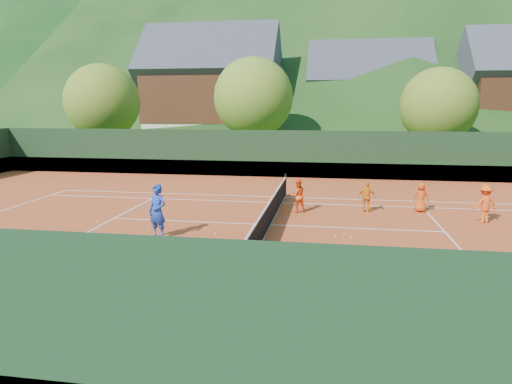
# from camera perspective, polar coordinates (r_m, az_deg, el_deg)

# --- Properties ---
(ground) EXTENTS (400.00, 400.00, 0.00)m
(ground) POSITION_cam_1_polar(r_m,az_deg,el_deg) (17.60, 1.77, -4.18)
(ground) COLOR #2A5119
(ground) RESTS_ON ground
(clay_court) EXTENTS (40.00, 24.00, 0.02)m
(clay_court) POSITION_cam_1_polar(r_m,az_deg,el_deg) (17.60, 1.77, -4.15)
(clay_court) COLOR #B3431D
(clay_court) RESTS_ON ground
(coach) EXTENTS (0.79, 0.63, 1.87)m
(coach) POSITION_cam_1_polar(r_m,az_deg,el_deg) (16.02, -12.21, -2.38)
(coach) COLOR #193AA5
(coach) RESTS_ON clay_court
(student_a) EXTENTS (0.87, 0.79, 1.45)m
(student_a) POSITION_cam_1_polar(r_m,az_deg,el_deg) (19.59, 5.21, -0.45)
(student_a) COLOR #FE5616
(student_a) RESTS_ON clay_court
(student_b) EXTENTS (0.83, 0.48, 1.32)m
(student_b) POSITION_cam_1_polar(r_m,az_deg,el_deg) (20.11, 13.69, -0.61)
(student_b) COLOR orange
(student_b) RESTS_ON clay_court
(student_c) EXTENTS (0.70, 0.53, 1.29)m
(student_c) POSITION_cam_1_polar(r_m,az_deg,el_deg) (20.82, 19.93, -0.61)
(student_c) COLOR #CE4612
(student_c) RESTS_ON clay_court
(student_d) EXTENTS (1.12, 0.86, 1.52)m
(student_d) POSITION_cam_1_polar(r_m,az_deg,el_deg) (19.81, 26.70, -1.32)
(student_d) COLOR #F35415
(student_d) RESTS_ON clay_court
(tennis_ball_0) EXTENTS (0.07, 0.07, 0.07)m
(tennis_ball_0) POSITION_cam_1_polar(r_m,az_deg,el_deg) (16.42, 10.96, -5.27)
(tennis_ball_0) COLOR #CBF328
(tennis_ball_0) RESTS_ON clay_court
(tennis_ball_1) EXTENTS (0.07, 0.07, 0.07)m
(tennis_ball_1) POSITION_cam_1_polar(r_m,az_deg,el_deg) (16.29, -5.02, -5.24)
(tennis_ball_1) COLOR #CBF328
(tennis_ball_1) RESTS_ON clay_court
(tennis_ball_3) EXTENTS (0.07, 0.07, 0.07)m
(tennis_ball_3) POSITION_cam_1_polar(r_m,az_deg,el_deg) (13.81, -20.81, -8.87)
(tennis_ball_3) COLOR #CBF328
(tennis_ball_3) RESTS_ON clay_court
(tennis_ball_4) EXTENTS (0.07, 0.07, 0.07)m
(tennis_ball_4) POSITION_cam_1_polar(r_m,az_deg,el_deg) (15.61, -18.65, -6.49)
(tennis_ball_4) COLOR #CBF328
(tennis_ball_4) RESTS_ON clay_court
(tennis_ball_5) EXTENTS (0.07, 0.07, 0.07)m
(tennis_ball_5) POSITION_cam_1_polar(r_m,az_deg,el_deg) (10.04, -16.79, -16.16)
(tennis_ball_5) COLOR #CBF328
(tennis_ball_5) RESTS_ON clay_court
(tennis_ball_6) EXTENTS (0.07, 0.07, 0.07)m
(tennis_ball_6) POSITION_cam_1_polar(r_m,az_deg,el_deg) (11.09, -0.36, -13.02)
(tennis_ball_6) COLOR #CBF328
(tennis_ball_6) RESTS_ON clay_court
(tennis_ball_7) EXTENTS (0.07, 0.07, 0.07)m
(tennis_ball_7) POSITION_cam_1_polar(r_m,az_deg,el_deg) (14.16, -15.53, -8.07)
(tennis_ball_7) COLOR #CBF328
(tennis_ball_7) RESTS_ON clay_court
(tennis_ball_8) EXTENTS (0.07, 0.07, 0.07)m
(tennis_ball_8) POSITION_cam_1_polar(r_m,az_deg,el_deg) (17.80, -26.88, -5.01)
(tennis_ball_8) COLOR #CBF328
(tennis_ball_8) RESTS_ON clay_court
(tennis_ball_9) EXTENTS (0.07, 0.07, 0.07)m
(tennis_ball_9) POSITION_cam_1_polar(r_m,az_deg,el_deg) (16.12, 9.92, -5.53)
(tennis_ball_9) COLOR #CBF328
(tennis_ball_9) RESTS_ON clay_court
(tennis_ball_10) EXTENTS (0.07, 0.07, 0.07)m
(tennis_ball_10) POSITION_cam_1_polar(r_m,az_deg,el_deg) (13.53, 13.99, -8.88)
(tennis_ball_10) COLOR #CBF328
(tennis_ball_10) RESTS_ON clay_court
(tennis_ball_11) EXTENTS (0.07, 0.07, 0.07)m
(tennis_ball_11) POSITION_cam_1_polar(r_m,az_deg,el_deg) (14.36, 15.65, -7.81)
(tennis_ball_11) COLOR #CBF328
(tennis_ball_11) RESTS_ON clay_court
(tennis_ball_12) EXTENTS (0.07, 0.07, 0.07)m
(tennis_ball_12) POSITION_cam_1_polar(r_m,az_deg,el_deg) (16.68, -27.71, -6.07)
(tennis_ball_12) COLOR #CBF328
(tennis_ball_12) RESTS_ON clay_court
(tennis_ball_13) EXTENTS (0.07, 0.07, 0.07)m
(tennis_ball_13) POSITION_cam_1_polar(r_m,az_deg,el_deg) (14.61, 21.40, -7.84)
(tennis_ball_13) COLOR #CBF328
(tennis_ball_13) RESTS_ON clay_court
(tennis_ball_14) EXTENTS (0.07, 0.07, 0.07)m
(tennis_ball_14) POSITION_cam_1_polar(r_m,az_deg,el_deg) (16.54, -10.97, -5.15)
(tennis_ball_14) COLOR #CBF328
(tennis_ball_14) RESTS_ON clay_court
(tennis_ball_16) EXTENTS (0.07, 0.07, 0.07)m
(tennis_ball_16) POSITION_cam_1_polar(r_m,az_deg,el_deg) (13.72, 3.92, -8.30)
(tennis_ball_16) COLOR #CBF328
(tennis_ball_16) RESTS_ON clay_court
(tennis_ball_17) EXTENTS (0.07, 0.07, 0.07)m
(tennis_ball_17) POSITION_cam_1_polar(r_m,az_deg,el_deg) (12.62, 3.32, -10.01)
(tennis_ball_17) COLOR #CBF328
(tennis_ball_17) RESTS_ON clay_court
(tennis_ball_19) EXTENTS (0.07, 0.07, 0.07)m
(tennis_ball_19) POSITION_cam_1_polar(r_m,az_deg,el_deg) (18.82, -19.13, -3.62)
(tennis_ball_19) COLOR #CBF328
(tennis_ball_19) RESTS_ON clay_court
(tennis_ball_20) EXTENTS (0.07, 0.07, 0.07)m
(tennis_ball_20) POSITION_cam_1_polar(r_m,az_deg,el_deg) (15.83, -29.14, -7.07)
(tennis_ball_20) COLOR #CBF328
(tennis_ball_20) RESTS_ON clay_court
(tennis_ball_21) EXTENTS (0.07, 0.07, 0.07)m
(tennis_ball_21) POSITION_cam_1_polar(r_m,az_deg,el_deg) (9.10, -1.26, -18.66)
(tennis_ball_21) COLOR #CBF328
(tennis_ball_21) RESTS_ON clay_court
(tennis_ball_22) EXTENTS (0.07, 0.07, 0.07)m
(tennis_ball_22) POSITION_cam_1_polar(r_m,az_deg,el_deg) (10.22, 19.26, -15.81)
(tennis_ball_22) COLOR #CBF328
(tennis_ball_22) RESTS_ON clay_court
(tennis_ball_23) EXTENTS (0.07, 0.07, 0.07)m
(tennis_ball_23) POSITION_cam_1_polar(r_m,az_deg,el_deg) (16.97, -13.37, -4.84)
(tennis_ball_23) COLOR #CBF328
(tennis_ball_23) RESTS_ON clay_court
(tennis_ball_24) EXTENTS (0.07, 0.07, 0.07)m
(tennis_ball_24) POSITION_cam_1_polar(r_m,az_deg,el_deg) (10.22, 13.93, -15.51)
(tennis_ball_24) COLOR #CBF328
(tennis_ball_24) RESTS_ON clay_court
(tennis_ball_25) EXTENTS (0.07, 0.07, 0.07)m
(tennis_ball_25) POSITION_cam_1_polar(r_m,az_deg,el_deg) (12.29, -9.00, -10.71)
(tennis_ball_25) COLOR #CBF328
(tennis_ball_25) RESTS_ON clay_court
(tennis_ball_26) EXTENTS (0.07, 0.07, 0.07)m
(tennis_ball_26) POSITION_cam_1_polar(r_m,az_deg,el_deg) (13.01, -21.58, -10.14)
(tennis_ball_26) COLOR #CBF328
(tennis_ball_26) RESTS_ON clay_court
(tennis_ball_27) EXTENTS (0.07, 0.07, 0.07)m
(tennis_ball_27) POSITION_cam_1_polar(r_m,az_deg,el_deg) (10.61, 4.71, -14.18)
(tennis_ball_27) COLOR #CBF328
(tennis_ball_27) RESTS_ON clay_court
(tennis_ball_28) EXTENTS (0.07, 0.07, 0.07)m
(tennis_ball_28) POSITION_cam_1_polar(r_m,az_deg,el_deg) (13.54, -1.02, -8.53)
(tennis_ball_28) COLOR #CBF328
(tennis_ball_28) RESTS_ON clay_court
(tennis_ball_29) EXTENTS (0.07, 0.07, 0.07)m
(tennis_ball_29) POSITION_cam_1_polar(r_m,az_deg,el_deg) (16.12, 11.86, -5.61)
(tennis_ball_29) COLOR #CBF328
(tennis_ball_29) RESTS_ON clay_court
(court_lines) EXTENTS (23.83, 11.03, 0.00)m
(court_lines) POSITION_cam_1_polar(r_m,az_deg,el_deg) (17.59, 1.77, -4.10)
(court_lines) COLOR white
(court_lines) RESTS_ON clay_court
(tennis_net) EXTENTS (0.10, 12.07, 1.10)m
(tennis_net) POSITION_cam_1_polar(r_m,az_deg,el_deg) (17.47, 1.78, -2.53)
(tennis_net) COLOR black
(tennis_net) RESTS_ON clay_court
(perimeter_fence) EXTENTS (40.40, 24.24, 3.00)m
(perimeter_fence) POSITION_cam_1_polar(r_m,az_deg,el_deg) (17.32, 1.79, -0.12)
(perimeter_fence) COLOR black
(perimeter_fence) RESTS_ON clay_court
(chalet_left) EXTENTS (13.80, 9.93, 12.92)m
(chalet_left) POSITION_cam_1_polar(r_m,az_deg,el_deg) (48.44, -5.50, 11.97)
(chalet_left) COLOR beige
(chalet_left) RESTS_ON ground
(chalet_mid) EXTENTS (12.65, 8.82, 11.45)m
(chalet_mid) POSITION_cam_1_polar(r_m,az_deg,el_deg) (51.02, 13.73, 10.92)
(chalet_mid) COLOR beige
(chalet_mid) RESTS_ON ground
(tree_a) EXTENTS (6.00, 6.00, 7.88)m
(tree_a) POSITION_cam_1_polar(r_m,az_deg,el_deg) (39.33, -18.68, 10.65)
(tree_a) COLOR #432C1A
(tree_a) RESTS_ON ground
(tree_b) EXTENTS (6.40, 6.40, 8.40)m
(tree_b) POSITION_cam_1_polar(r_m,az_deg,el_deg) (37.39, -0.34, 11.73)
(tree_b) COLOR #3C2518
(tree_b) RESTS_ON ground
(tree_c) EXTENTS (5.60, 5.60, 7.35)m
(tree_c) POSITION_cam_1_polar(r_m,az_deg,el_deg) (36.71, 21.83, 9.98)
(tree_c) COLOR #3E2918
(tree_c) RESTS_ON ground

